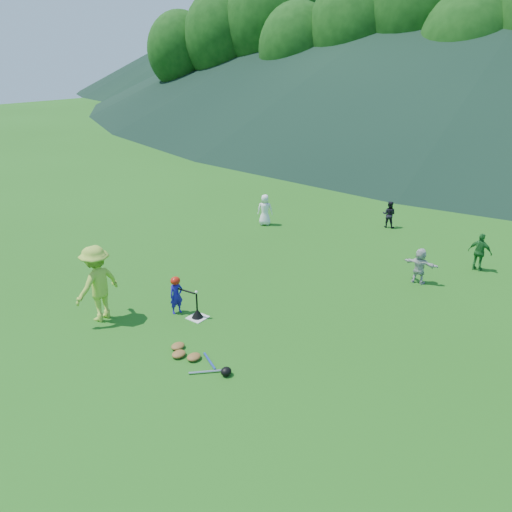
% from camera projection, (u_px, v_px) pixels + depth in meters
% --- Properties ---
extents(ground, '(120.00, 120.00, 0.00)m').
position_uv_depth(ground, '(198.00, 318.00, 12.79)').
color(ground, '#1E5C15').
rests_on(ground, ground).
extents(home_plate, '(0.45, 0.45, 0.02)m').
position_uv_depth(home_plate, '(198.00, 318.00, 12.79)').
color(home_plate, silver).
rests_on(home_plate, ground).
extents(baseball, '(0.08, 0.08, 0.08)m').
position_uv_depth(baseball, '(196.00, 292.00, 12.51)').
color(baseball, white).
rests_on(baseball, batting_tee).
extents(batter_child, '(0.34, 0.42, 1.00)m').
position_uv_depth(batter_child, '(176.00, 295.00, 12.87)').
color(batter_child, '#1E169A').
rests_on(batter_child, ground).
extents(adult_coach, '(0.83, 1.33, 1.98)m').
position_uv_depth(adult_coach, '(97.00, 284.00, 12.39)').
color(adult_coach, '#A3C93B').
rests_on(adult_coach, ground).
extents(fielder_a, '(0.71, 0.64, 1.22)m').
position_uv_depth(fielder_a, '(265.00, 210.00, 19.48)').
color(fielder_a, white).
rests_on(fielder_a, ground).
extents(fielder_b, '(0.58, 0.49, 1.04)m').
position_uv_depth(fielder_b, '(389.00, 214.00, 19.24)').
color(fielder_b, black).
rests_on(fielder_b, ground).
extents(fielder_c, '(0.71, 0.32, 1.20)m').
position_uv_depth(fielder_c, '(480.00, 252.00, 15.39)').
color(fielder_c, '#1F6927').
rests_on(fielder_c, ground).
extents(fielder_d, '(1.02, 0.36, 1.08)m').
position_uv_depth(fielder_d, '(420.00, 266.00, 14.55)').
color(fielder_d, '#BBBBBB').
rests_on(fielder_d, ground).
extents(batting_tee, '(0.30, 0.30, 0.68)m').
position_uv_depth(batting_tee, '(197.00, 313.00, 12.74)').
color(batting_tee, black).
rests_on(batting_tee, home_plate).
extents(batter_gear, '(0.73, 0.26, 0.36)m').
position_uv_depth(batter_gear, '(176.00, 282.00, 12.71)').
color(batter_gear, '#B31B0B').
rests_on(batter_gear, ground).
extents(equipment_pile, '(1.80, 0.81, 0.19)m').
position_uv_depth(equipment_pile, '(193.00, 357.00, 11.03)').
color(equipment_pile, olive).
rests_on(equipment_pile, ground).
extents(outfield_fence, '(70.07, 0.08, 1.33)m').
position_uv_depth(outfield_fence, '(485.00, 143.00, 33.25)').
color(outfield_fence, gray).
rests_on(outfield_fence, ground).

